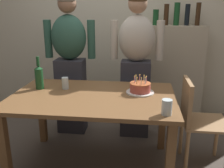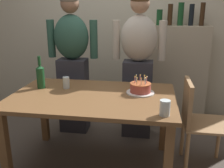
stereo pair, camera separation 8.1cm
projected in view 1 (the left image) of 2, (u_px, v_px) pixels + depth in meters
ground_plane at (94, 165)px, 2.54m from camera, size 10.00×10.00×0.00m
back_wall at (113, 23)px, 3.63m from camera, size 5.20×0.10×2.60m
dining_table at (93, 105)px, 2.35m from camera, size 1.50×0.96×0.74m
birthday_cake at (140, 88)px, 2.38m from camera, size 0.26×0.26×0.17m
water_glass_near at (65, 83)px, 2.50m from camera, size 0.07×0.07×0.11m
water_glass_far at (167, 107)px, 1.89m from camera, size 0.08×0.08×0.12m
wine_bottle at (39, 77)px, 2.48m from camera, size 0.08×0.08×0.32m
person_man_bearded at (70, 63)px, 3.02m from camera, size 0.61×0.27×1.66m
person_woman_cardigan at (136, 65)px, 2.93m from camera, size 0.61×0.27×1.66m
dining_chair at (196, 117)px, 2.42m from camera, size 0.42×0.42×0.87m
shelf_cabinet at (173, 72)px, 3.51m from camera, size 0.79×0.30×1.57m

